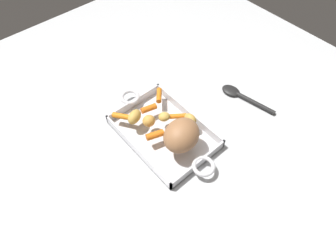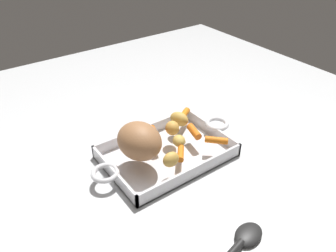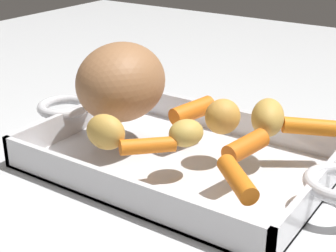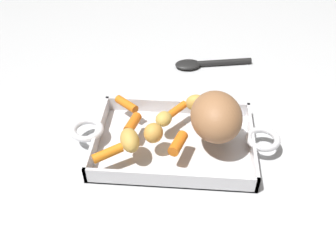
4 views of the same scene
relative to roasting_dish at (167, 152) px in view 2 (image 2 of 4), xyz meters
name	(u,v)px [view 2 (image 2 of 4)]	position (x,y,z in m)	size (l,w,h in m)	color
ground_plane	(167,156)	(0.00, 0.00, -0.01)	(1.81, 1.81, 0.00)	silver
roasting_dish	(167,152)	(0.00, 0.00, 0.00)	(0.46, 0.24, 0.04)	silver
pork_roast	(140,142)	(0.09, 0.00, 0.08)	(0.13, 0.11, 0.10)	#9F6B44
baby_carrot_northwest	(216,140)	(-0.12, 0.08, 0.04)	(0.02, 0.02, 0.06)	orange
baby_carrot_center_right	(182,153)	(0.00, 0.06, 0.04)	(0.02, 0.02, 0.06)	orange
baby_carrot_southeast	(194,132)	(-0.09, 0.01, 0.04)	(0.02, 0.02, 0.06)	orange
baby_carrot_long	(184,114)	(-0.13, -0.08, 0.04)	(0.02, 0.02, 0.06)	orange
baby_carrot_northeast	(154,134)	(0.01, -0.05, 0.04)	(0.02, 0.02, 0.06)	orange
potato_whole	(179,141)	(-0.02, 0.02, 0.05)	(0.04, 0.04, 0.03)	gold
potato_golden_large	(172,128)	(-0.04, -0.03, 0.05)	(0.04, 0.04, 0.04)	gold
potato_near_roast	(179,119)	(-0.09, -0.06, 0.05)	(0.06, 0.04, 0.04)	gold
potato_golden_small	(171,159)	(0.05, 0.08, 0.05)	(0.05, 0.03, 0.04)	gold
serving_spoon	(237,247)	(0.06, 0.34, 0.00)	(0.23, 0.08, 0.02)	black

